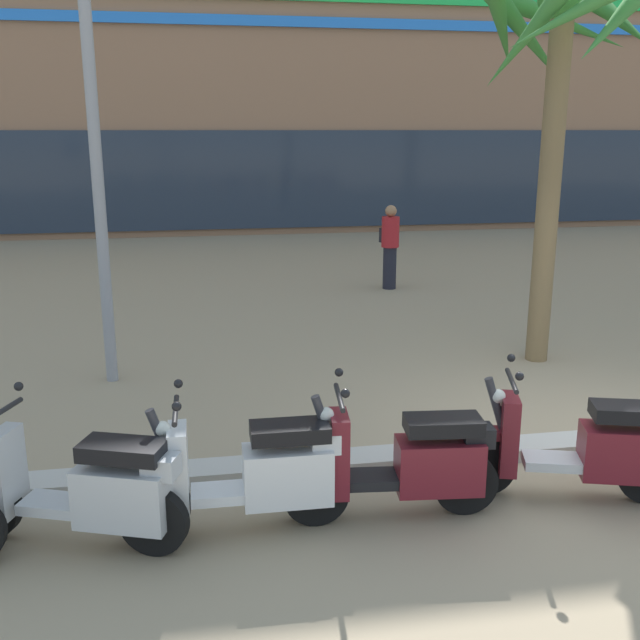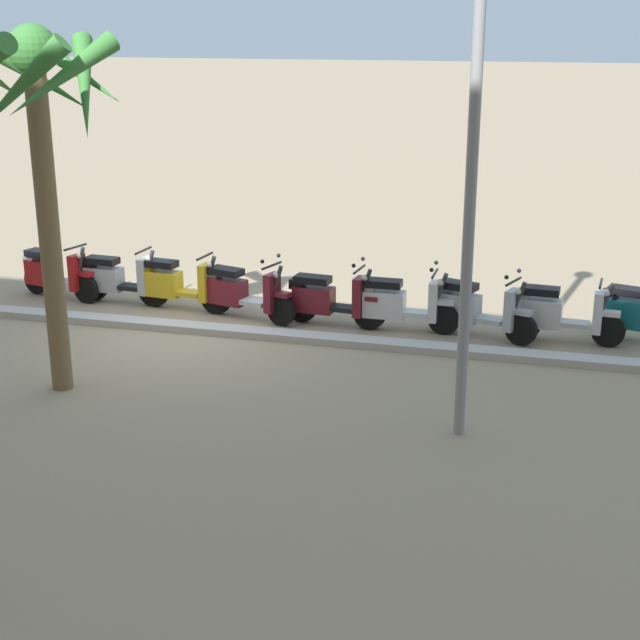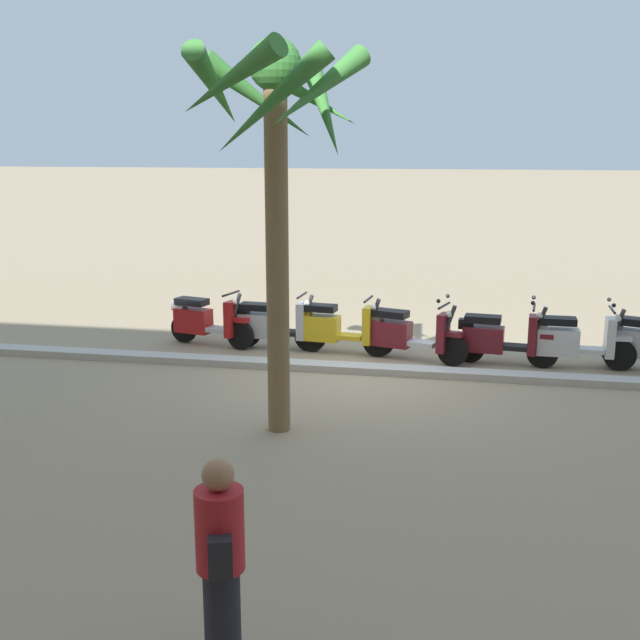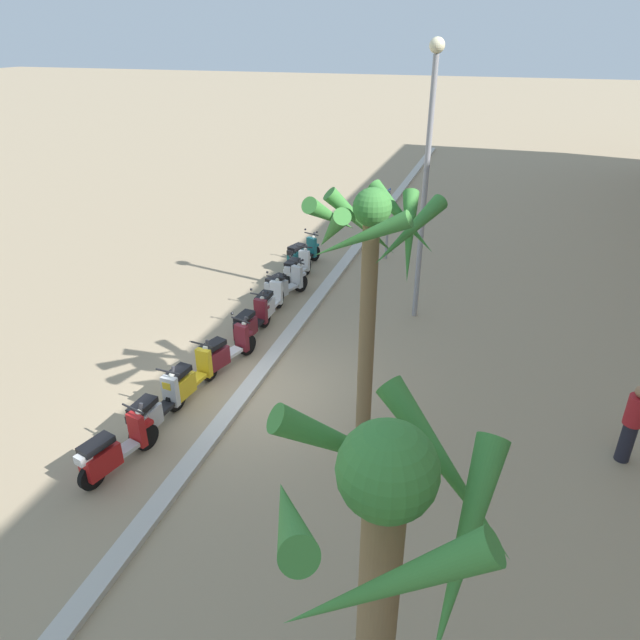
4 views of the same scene
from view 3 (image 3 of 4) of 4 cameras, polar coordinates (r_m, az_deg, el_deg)
ground_plane at (r=12.81m, az=3.09°, el=-3.87°), size 200.00×200.00×0.00m
curb_strip at (r=12.83m, az=3.11°, el=-3.57°), size 60.00×0.36×0.12m
scooter_white_mid_rear at (r=13.61m, az=18.03°, el=-1.49°), size 1.74×0.56×1.17m
scooter_maroon_far_back at (r=13.51m, az=12.90°, el=-1.32°), size 1.72×0.56×1.17m
scooter_maroon_mid_front at (r=13.52m, az=6.38°, el=-1.03°), size 1.81×0.79×1.17m
scooter_yellow_second_in_line at (r=13.87m, az=1.10°, el=-0.58°), size 1.79×0.58×1.04m
scooter_silver_gap_after_mid at (r=14.20m, az=-3.56°, el=-0.34°), size 1.76×0.56×1.04m
scooter_red_mid_centre at (r=14.58m, az=-8.40°, el=-0.06°), size 1.72×0.73×1.04m
palm_tree_mid_walkway at (r=9.70m, az=-3.28°, el=13.62°), size 2.31×2.30×4.90m
pedestrian_strolling_near_curb at (r=5.65m, az=-7.26°, el=-17.24°), size 0.34×0.46×1.62m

